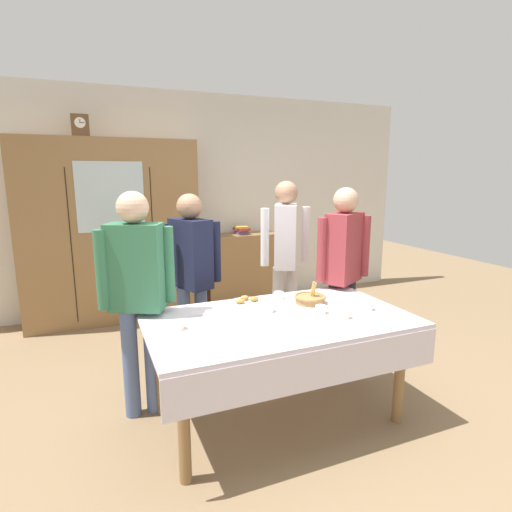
{
  "coord_description": "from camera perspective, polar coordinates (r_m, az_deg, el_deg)",
  "views": [
    {
      "loc": [
        -1.16,
        -2.58,
        1.71
      ],
      "look_at": [
        0.0,
        0.2,
        1.1
      ],
      "focal_mm": 28.71,
      "sensor_mm": 36.0,
      "label": 1
    }
  ],
  "objects": [
    {
      "name": "spoon_mid_right",
      "position": [
        2.86,
        -7.89,
        -8.21
      ],
      "size": [
        0.12,
        0.02,
        0.01
      ],
      "color": "silver",
      "rests_on": "dining_table"
    },
    {
      "name": "back_wall",
      "position": [
        5.37,
        -10.17,
        7.39
      ],
      "size": [
        6.4,
        0.1,
        2.7
      ],
      "primitive_type": "cube",
      "color": "silver",
      "rests_on": "ground"
    },
    {
      "name": "pastry_plate",
      "position": [
        3.09,
        -1.25,
        -6.42
      ],
      "size": [
        0.28,
        0.28,
        0.05
      ],
      "color": "white",
      "rests_on": "dining_table"
    },
    {
      "name": "tea_cup_far_right",
      "position": [
        3.18,
        3.18,
        -5.65
      ],
      "size": [
        0.13,
        0.13,
        0.06
      ],
      "color": "white",
      "rests_on": "dining_table"
    },
    {
      "name": "tea_cup_near_right",
      "position": [
        2.83,
        12.2,
        -8.09
      ],
      "size": [
        0.13,
        0.13,
        0.06
      ],
      "color": "white",
      "rests_on": "dining_table"
    },
    {
      "name": "ground_plane",
      "position": [
        3.3,
        1.41,
        -19.72
      ],
      "size": [
        12.0,
        12.0,
        0.0
      ],
      "primitive_type": "plane",
      "color": "#846B4C",
      "rests_on": "ground"
    },
    {
      "name": "spoon_center",
      "position": [
        2.65,
        8.23,
        -9.83
      ],
      "size": [
        0.12,
        0.02,
        0.01
      ],
      "color": "silver",
      "rests_on": "dining_table"
    },
    {
      "name": "tea_cup_front_edge",
      "position": [
        2.89,
        9.03,
        -7.52
      ],
      "size": [
        0.13,
        0.13,
        0.06
      ],
      "color": "white",
      "rests_on": "dining_table"
    },
    {
      "name": "tea_cup_back_edge",
      "position": [
        3.04,
        15.3,
        -6.88
      ],
      "size": [
        0.13,
        0.13,
        0.06
      ],
      "color": "silver",
      "rests_on": "dining_table"
    },
    {
      "name": "dining_table",
      "position": [
        2.82,
        3.45,
        -10.56
      ],
      "size": [
        1.78,
        1.02,
        0.75
      ],
      "color": "olive",
      "rests_on": "ground"
    },
    {
      "name": "bookshelf_low",
      "position": [
        5.47,
        -1.99,
        -1.77
      ],
      "size": [
        0.97,
        0.35,
        0.93
      ],
      "color": "olive",
      "rests_on": "ground"
    },
    {
      "name": "mantel_clock",
      "position": [
        4.96,
        -23.29,
        16.32
      ],
      "size": [
        0.18,
        0.11,
        0.24
      ],
      "color": "brown",
      "rests_on": "wall_cabinet"
    },
    {
      "name": "person_behind_table_left",
      "position": [
        3.6,
        12.06,
        -0.72
      ],
      "size": [
        0.52,
        0.35,
        1.6
      ],
      "color": "#232328",
      "rests_on": "ground"
    },
    {
      "name": "tea_cup_near_left",
      "position": [
        2.62,
        -10.75,
        -9.57
      ],
      "size": [
        0.13,
        0.13,
        0.06
      ],
      "color": "white",
      "rests_on": "dining_table"
    },
    {
      "name": "person_behind_table_right",
      "position": [
        2.91,
        -16.24,
        -3.76
      ],
      "size": [
        0.52,
        0.34,
        1.6
      ],
      "color": "slate",
      "rests_on": "ground"
    },
    {
      "name": "tea_cup_mid_right",
      "position": [
        2.89,
        1.76,
        -7.38
      ],
      "size": [
        0.13,
        0.13,
        0.06
      ],
      "color": "silver",
      "rests_on": "dining_table"
    },
    {
      "name": "bread_basket",
      "position": [
        3.12,
        7.54,
        -5.89
      ],
      "size": [
        0.24,
        0.24,
        0.16
      ],
      "color": "#9E7542",
      "rests_on": "dining_table"
    },
    {
      "name": "wall_cabinet",
      "position": [
        4.99,
        -19.44,
        3.11
      ],
      "size": [
        1.95,
        0.46,
        2.09
      ],
      "color": "olive",
      "rests_on": "ground"
    },
    {
      "name": "spoon_front_edge",
      "position": [
        2.47,
        -7.91,
        -11.43
      ],
      "size": [
        0.12,
        0.02,
        0.01
      ],
      "color": "silver",
      "rests_on": "dining_table"
    },
    {
      "name": "person_near_right_end",
      "position": [
        3.47,
        -9.01,
        -1.58
      ],
      "size": [
        0.52,
        0.41,
        1.55
      ],
      "color": "slate",
      "rests_on": "ground"
    },
    {
      "name": "book_stack",
      "position": [
        5.37,
        -2.03,
        3.65
      ],
      "size": [
        0.18,
        0.24,
        0.11
      ],
      "color": "#664C7A",
      "rests_on": "bookshelf_low"
    },
    {
      "name": "person_by_cabinet",
      "position": [
        3.98,
        4.13,
        1.13
      ],
      "size": [
        0.52,
        0.41,
        1.64
      ],
      "color": "silver",
      "rests_on": "ground"
    }
  ]
}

